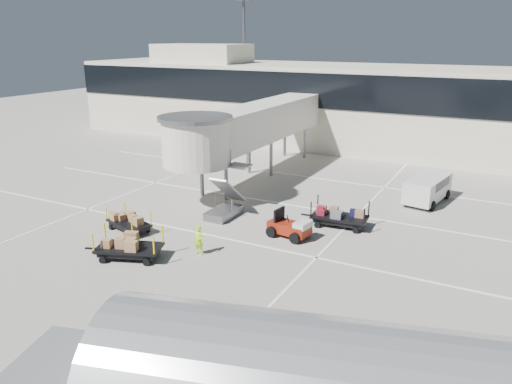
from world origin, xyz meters
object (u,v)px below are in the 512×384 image
(box_cart_near, at_px, (128,247))
(suitcase_cart, at_px, (339,217))
(baggage_tug, at_px, (290,228))
(ground_worker, at_px, (199,240))
(minivan, at_px, (428,187))
(belt_loader, at_px, (193,135))
(box_cart_far, at_px, (131,223))

(box_cart_near, bearing_deg, suitcase_cart, 28.70)
(baggage_tug, relative_size, ground_worker, 1.61)
(minivan, bearing_deg, suitcase_cart, -108.44)
(ground_worker, bearing_deg, belt_loader, 125.06)
(minivan, distance_m, belt_loader, 27.66)
(baggage_tug, relative_size, suitcase_cart, 0.62)
(minivan, xyz_separation_m, belt_loader, (-25.98, 9.49, -0.37))
(suitcase_cart, relative_size, box_cart_far, 1.16)
(box_cart_far, height_order, belt_loader, belt_loader)
(minivan, bearing_deg, baggage_tug, -109.73)
(box_cart_far, bearing_deg, suitcase_cart, 47.98)
(suitcase_cart, height_order, box_cart_near, suitcase_cart)
(baggage_tug, relative_size, box_cart_near, 0.63)
(baggage_tug, height_order, minivan, minivan)
(baggage_tug, bearing_deg, suitcase_cart, 66.12)
(box_cart_near, xyz_separation_m, box_cart_far, (-2.34, 2.84, -0.07))
(baggage_tug, relative_size, minivan, 0.52)
(minivan, bearing_deg, belt_loader, 169.59)
(suitcase_cart, distance_m, box_cart_near, 12.31)
(suitcase_cart, height_order, belt_loader, belt_loader)
(suitcase_cart, distance_m, ground_worker, 8.88)
(box_cart_far, bearing_deg, ground_worker, 7.62)
(box_cart_near, bearing_deg, belt_loader, 97.75)
(box_cart_near, bearing_deg, ground_worker, 14.74)
(box_cart_near, height_order, box_cart_far, box_cart_near)
(suitcase_cart, distance_m, minivan, 8.25)
(baggage_tug, bearing_deg, minivan, 69.18)
(ground_worker, bearing_deg, box_cart_far, 171.48)
(baggage_tug, relative_size, box_cart_far, 0.72)
(minivan, relative_size, belt_loader, 1.25)
(baggage_tug, bearing_deg, ground_worker, -118.28)
(belt_loader, bearing_deg, box_cart_near, -79.94)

